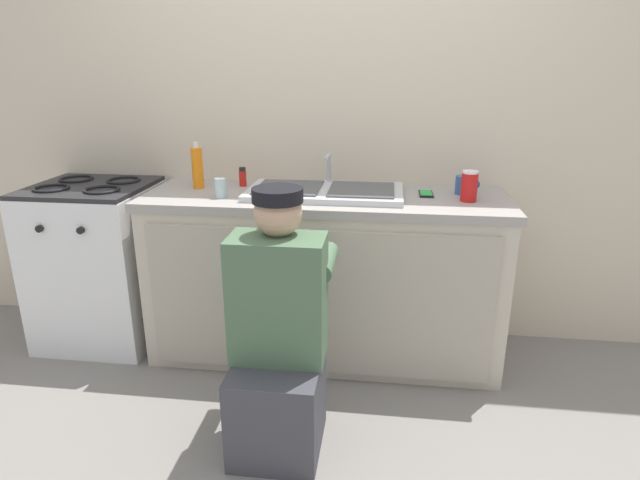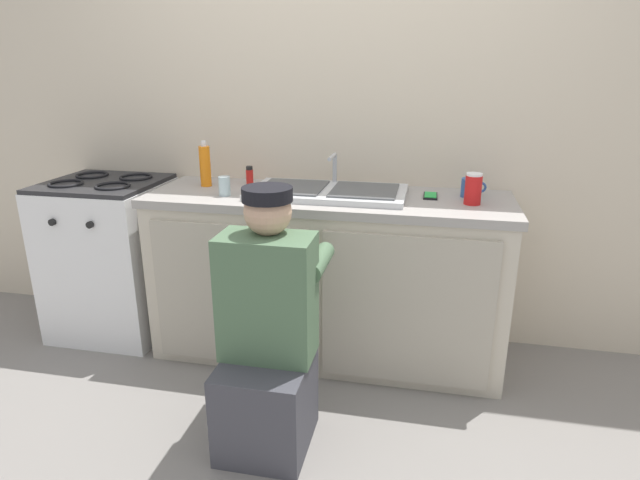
{
  "view_description": "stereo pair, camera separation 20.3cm",
  "coord_description": "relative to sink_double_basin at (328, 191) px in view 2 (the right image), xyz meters",
  "views": [
    {
      "loc": [
        0.32,
        -2.38,
        1.56
      ],
      "look_at": [
        0.0,
        0.1,
        0.72
      ],
      "focal_mm": 30.0,
      "sensor_mm": 36.0,
      "label": 1
    },
    {
      "loc": [
        0.52,
        -2.35,
        1.56
      ],
      "look_at": [
        0.0,
        0.1,
        0.72
      ],
      "focal_mm": 30.0,
      "sensor_mm": 36.0,
      "label": 2
    }
  ],
  "objects": [
    {
      "name": "plumber_person",
      "position": [
        -0.1,
        -0.79,
        -0.46
      ],
      "size": [
        0.42,
        0.61,
        1.1
      ],
      "color": "#3F3F47",
      "rests_on": "ground_plane"
    },
    {
      "name": "cell_phone",
      "position": [
        0.52,
        0.07,
        -0.01
      ],
      "size": [
        0.07,
        0.14,
        0.01
      ],
      "color": "black",
      "rests_on": "countertop"
    },
    {
      "name": "soap_bottle_orange",
      "position": [
        -0.7,
        0.07,
        0.09
      ],
      "size": [
        0.06,
        0.06,
        0.25
      ],
      "color": "orange",
      "rests_on": "countertop"
    },
    {
      "name": "back_wall",
      "position": [
        0.0,
        0.35,
        0.33
      ],
      "size": [
        6.0,
        0.1,
        2.5
      ],
      "primitive_type": "cube",
      "color": "beige",
      "rests_on": "ground_plane"
    },
    {
      "name": "coffee_mug",
      "position": [
        0.71,
        0.11,
        0.03
      ],
      "size": [
        0.13,
        0.08,
        0.09
      ],
      "color": "#335699",
      "rests_on": "countertop"
    },
    {
      "name": "countertop",
      "position": [
        0.0,
        -0.0,
        -0.04
      ],
      "size": [
        1.89,
        0.62,
        0.04
      ],
      "primitive_type": "cube",
      "color": "#9E9993",
      "rests_on": "counter_cabinet"
    },
    {
      "name": "spice_bottle_red",
      "position": [
        -0.48,
        0.15,
        0.03
      ],
      "size": [
        0.04,
        0.04,
        0.1
      ],
      "color": "red",
      "rests_on": "countertop"
    },
    {
      "name": "counter_cabinet",
      "position": [
        0.0,
        -0.01,
        -0.49
      ],
      "size": [
        1.85,
        0.62,
        0.86
      ],
      "color": "beige",
      "rests_on": "ground_plane"
    },
    {
      "name": "water_glass",
      "position": [
        -0.52,
        -0.12,
        0.03
      ],
      "size": [
        0.06,
        0.06,
        0.1
      ],
      "color": "#ADC6CC",
      "rests_on": "countertop"
    },
    {
      "name": "stove_range",
      "position": [
        -1.3,
        -0.0,
        -0.46
      ],
      "size": [
        0.63,
        0.62,
        0.93
      ],
      "color": "white",
      "rests_on": "ground_plane"
    },
    {
      "name": "ground_plane",
      "position": [
        0.0,
        -0.3,
        -0.92
      ],
      "size": [
        12.0,
        12.0,
        0.0
      ],
      "primitive_type": "plane",
      "color": "gray"
    },
    {
      "name": "sink_double_basin",
      "position": [
        0.0,
        0.0,
        0.0
      ],
      "size": [
        0.8,
        0.44,
        0.19
      ],
      "color": "silver",
      "rests_on": "countertop"
    },
    {
      "name": "soda_cup_red",
      "position": [
        0.72,
        -0.04,
        0.06
      ],
      "size": [
        0.08,
        0.08,
        0.15
      ],
      "color": "red",
      "rests_on": "countertop"
    }
  ]
}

